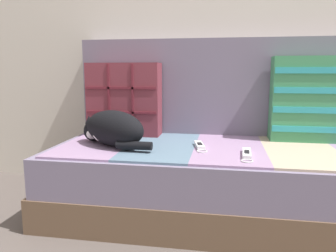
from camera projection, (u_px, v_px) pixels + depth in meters
The scene contains 8 objects.
ground_plane at pixel (264, 228), 1.49m from camera, with size 14.00×14.00×0.00m, color #564C47.
couch at pixel (262, 181), 1.61m from camera, with size 2.09×0.79×0.35m.
sofa_backrest at pixel (259, 87), 1.85m from camera, with size 2.05×0.14×0.54m.
throw_pillow_quilted at pixel (124, 99), 1.85m from camera, with size 0.41×0.14×0.40m.
throw_pillow_striped at pixel (313, 99), 1.68m from camera, with size 0.42×0.14×0.43m.
sleeping_cat at pixel (112, 129), 1.59m from camera, with size 0.41×0.33×0.17m.
game_remote_near at pixel (200, 146), 1.56m from camera, with size 0.08×0.19×0.02m.
game_remote_far at pixel (247, 154), 1.40m from camera, with size 0.05×0.20×0.02m.
Camera 1 is at (-0.19, -1.44, 0.71)m, focal length 35.00 mm.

